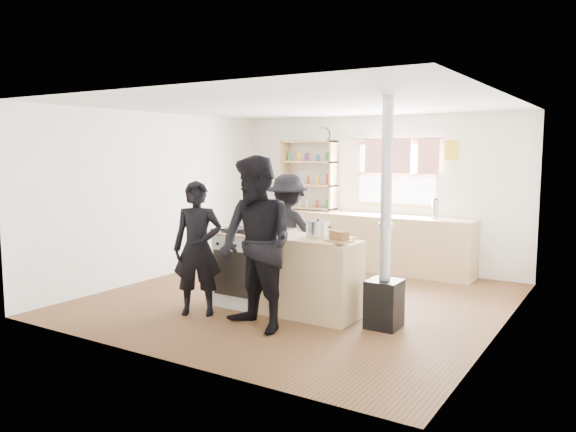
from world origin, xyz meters
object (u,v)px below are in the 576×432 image
at_px(person_near_right, 256,244).
at_px(person_far, 288,233).
at_px(stockpot_stove, 264,226).
at_px(stockpot_counter, 318,229).
at_px(cooking_island, 286,273).
at_px(flue_heater, 385,270).
at_px(skillet_greens, 238,229).
at_px(roast_tray, 278,231).
at_px(thermos, 435,209).
at_px(bread_board, 339,237).
at_px(person_near_left, 198,248).

bearing_deg(person_near_right, person_far, 127.63).
xyz_separation_m(stockpot_stove, stockpot_counter, (0.77, -0.02, 0.02)).
xyz_separation_m(cooking_island, flue_heater, (1.25, 0.03, 0.18)).
distance_m(skillet_greens, roast_tray, 0.54).
height_order(roast_tray, person_far, person_far).
relative_size(thermos, bread_board, 0.88).
distance_m(roast_tray, person_far, 0.96).
relative_size(skillet_greens, person_far, 0.28).
bearing_deg(stockpot_counter, skillet_greens, -171.77).
height_order(skillet_greens, person_near_left, person_near_left).
height_order(stockpot_counter, person_near_right, person_near_right).
relative_size(person_near_left, person_far, 0.98).
bearing_deg(skillet_greens, person_near_left, -104.81).
xyz_separation_m(skillet_greens, roast_tray, (0.54, 0.08, 0.01)).
relative_size(thermos, stockpot_stove, 1.44).
bearing_deg(person_far, person_near_left, 72.09).
height_order(person_near_left, person_far, person_far).
height_order(stockpot_counter, person_near_left, person_near_left).
bearing_deg(thermos, person_far, -127.44).
bearing_deg(flue_heater, roast_tray, -179.28).
relative_size(thermos, flue_heater, 0.12).
distance_m(thermos, stockpot_counter, 2.75).
distance_m(thermos, person_near_right, 3.64).
xyz_separation_m(stockpot_stove, bread_board, (1.14, -0.21, -0.02)).
height_order(thermos, cooking_island, thermos).
relative_size(stockpot_counter, person_near_right, 0.15).
height_order(stockpot_stove, bread_board, stockpot_stove).
relative_size(skillet_greens, person_near_right, 0.24).
bearing_deg(roast_tray, stockpot_stove, 159.97).
height_order(stockpot_stove, person_near_right, person_near_right).
height_order(roast_tray, person_near_left, person_near_left).
relative_size(thermos, roast_tray, 0.78).
distance_m(thermos, skillet_greens, 3.26).
relative_size(cooking_island, bread_board, 5.89).
bearing_deg(stockpot_counter, cooking_island, -168.29).
relative_size(cooking_island, flue_heater, 0.79).
height_order(roast_tray, bread_board, bread_board).
bearing_deg(skillet_greens, person_near_right, -42.26).
relative_size(roast_tray, person_near_left, 0.24).
bearing_deg(bread_board, stockpot_stove, 169.58).
height_order(stockpot_counter, person_far, person_far).
bearing_deg(bread_board, person_near_left, -160.77).
relative_size(stockpot_stove, person_near_left, 0.13).
height_order(skillet_greens, person_near_right, person_near_right).
xyz_separation_m(cooking_island, person_near_right, (0.12, -0.78, 0.48)).
bearing_deg(person_near_left, cooking_island, 9.51).
bearing_deg(person_near_left, skillet_greens, 46.01).
bearing_deg(stockpot_stove, cooking_island, -15.34).
height_order(stockpot_counter, bread_board, stockpot_counter).
bearing_deg(roast_tray, bread_board, -7.43).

